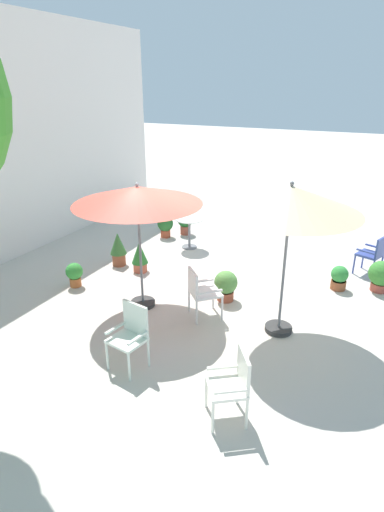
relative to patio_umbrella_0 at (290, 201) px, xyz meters
name	(u,v)px	position (x,y,z in m)	size (l,w,h in m)	color
ground_plane	(206,293)	(0.66, 1.60, -2.18)	(60.00, 60.00, 0.00)	beige
villa_facade	(4,140)	(0.66, 6.40, 0.41)	(10.77, 0.30, 5.18)	white
patio_umbrella_0	(290,201)	(0.00, 0.00, 0.00)	(2.06, 2.06, 2.46)	#2D2D2D
patio_umbrella_1	(137,197)	(-0.26, 2.44, -0.16)	(2.15, 2.15, 2.25)	#2D2D2D
cafe_table_0	(189,228)	(2.66, 2.94, -1.67)	(0.66, 0.66, 0.74)	silver
patio_chair_0	(374,253)	(2.94, -1.16, -1.68)	(0.57, 0.57, 0.86)	#37468E
patio_chair_1	(201,290)	(-0.16, 1.32, -1.66)	(0.67, 0.67, 0.89)	silver
patio_chair_2	(233,381)	(-2.10, 0.01, -1.65)	(0.63, 0.62, 0.90)	white
patio_chair_3	(131,332)	(-1.79, 1.64, -1.64)	(0.50, 0.52, 0.95)	silver
potted_plant_0	(185,221)	(3.49, 3.47, -1.83)	(0.41, 0.41, 0.61)	#9D4937
potted_plant_1	(118,248)	(1.04, 3.87, -1.78)	(0.36, 0.36, 0.75)	brown
potted_plant_2	(165,225)	(3.06, 3.84, -1.86)	(0.42, 0.41, 0.57)	#A7472D
potted_plant_3	(74,273)	(-0.20, 4.05, -1.91)	(0.33, 0.33, 0.49)	#B15E2F
potted_plant_4	(339,277)	(1.97, -0.65, -1.94)	(0.33, 0.33, 0.48)	brown
potted_plant_5	(226,285)	(0.58, 1.16, -1.87)	(0.43, 0.43, 0.58)	#9E4931
potted_plant_6	(140,256)	(0.95, 3.27, -1.83)	(0.35, 0.35, 0.67)	#B1553D
potted_plant_7	(381,275)	(2.24, -1.37, -1.85)	(0.48, 0.48, 0.61)	#AA4A3C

